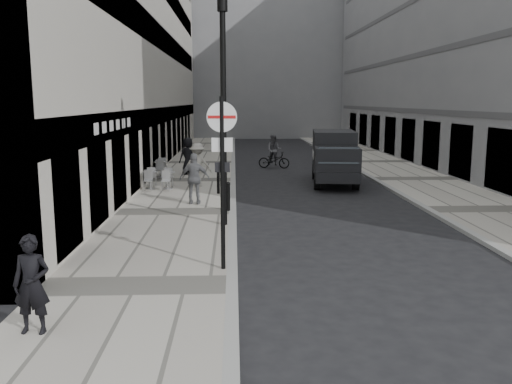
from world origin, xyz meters
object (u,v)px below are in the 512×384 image
(sign_post, at_px, (222,160))
(panel_van, at_px, (334,154))
(lamppost, at_px, (223,102))
(cyclist, at_px, (274,155))
(walking_man, at_px, (32,284))

(sign_post, height_order, panel_van, sign_post)
(lamppost, bearing_deg, cyclist, 80.03)
(walking_man, xyz_separation_m, cyclist, (5.66, 22.88, -0.18))
(walking_man, distance_m, panel_van, 18.66)
(sign_post, relative_size, panel_van, 0.71)
(sign_post, distance_m, cyclist, 19.79)
(cyclist, bearing_deg, sign_post, -83.65)
(walking_man, bearing_deg, panel_van, 66.91)
(sign_post, height_order, cyclist, sign_post)
(walking_man, distance_m, lamppost, 8.89)
(lamppost, distance_m, cyclist, 15.59)
(lamppost, relative_size, cyclist, 3.42)
(walking_man, distance_m, cyclist, 23.57)
(walking_man, height_order, panel_van, panel_van)
(panel_van, relative_size, cyclist, 2.77)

